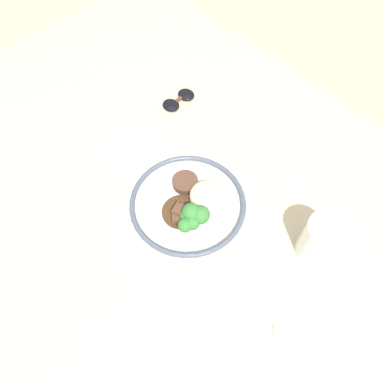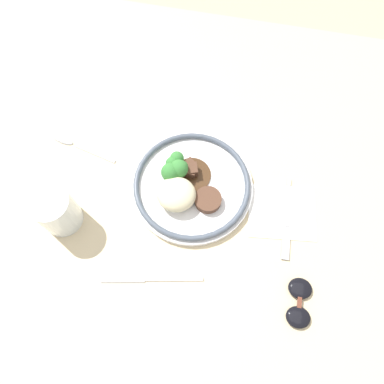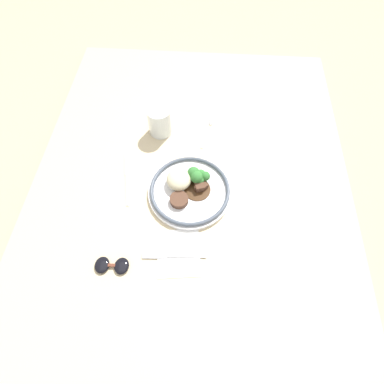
% 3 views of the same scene
% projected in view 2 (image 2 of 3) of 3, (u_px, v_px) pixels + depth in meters
% --- Properties ---
extents(ground_plane, '(8.00, 8.00, 0.00)m').
position_uv_depth(ground_plane, '(201.00, 198.00, 0.87)').
color(ground_plane, tan).
extents(dining_table, '(1.49, 1.04, 0.05)m').
position_uv_depth(dining_table, '(201.00, 194.00, 0.85)').
color(dining_table, beige).
rests_on(dining_table, ground).
extents(napkin, '(0.16, 0.14, 0.00)m').
position_uv_depth(napkin, '(282.00, 212.00, 0.80)').
color(napkin, white).
rests_on(napkin, dining_table).
extents(plate, '(0.27, 0.27, 0.07)m').
position_uv_depth(plate, '(189.00, 185.00, 0.81)').
color(plate, white).
rests_on(plate, dining_table).
extents(juice_glass, '(0.08, 0.08, 0.10)m').
position_uv_depth(juice_glass, '(57.00, 212.00, 0.76)').
color(juice_glass, yellow).
rests_on(juice_glass, dining_table).
extents(fork, '(0.02, 0.18, 0.00)m').
position_uv_depth(fork, '(287.00, 226.00, 0.79)').
color(fork, '#ADADB2').
rests_on(fork, napkin).
extents(knife, '(0.20, 0.05, 0.00)m').
position_uv_depth(knife, '(148.00, 279.00, 0.75)').
color(knife, '#ADADB2').
rests_on(knife, dining_table).
extents(spoon, '(0.17, 0.05, 0.01)m').
position_uv_depth(spoon, '(70.00, 143.00, 0.87)').
color(spoon, '#ADADB2').
rests_on(spoon, dining_table).
extents(sunglasses, '(0.05, 0.10, 0.01)m').
position_uv_depth(sunglasses, '(299.00, 303.00, 0.73)').
color(sunglasses, black).
rests_on(sunglasses, dining_table).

